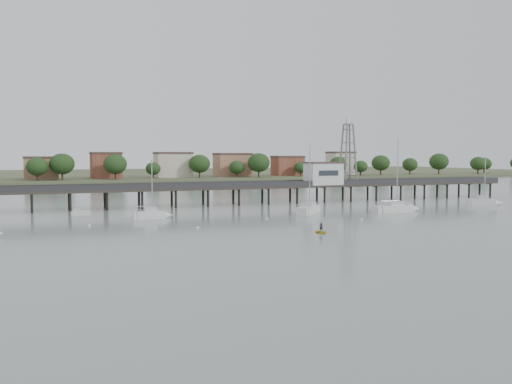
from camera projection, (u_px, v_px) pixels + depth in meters
ground_plane at (375, 247)px, 67.93m from camera, size 500.00×500.00×0.00m
pier at (221, 188)px, 123.43m from camera, size 150.00×5.00×5.50m
pier_building at (323, 173)px, 132.33m from camera, size 8.40×5.40×5.30m
lattice_tower at (348, 154)px, 134.40m from camera, size 3.20×3.20×15.50m
sailboat_d at (402, 209)px, 109.89m from camera, size 9.21×2.83×15.05m
sailboat_e at (487, 202)px, 124.18m from camera, size 6.70×5.13×11.17m
sailboat_c at (311, 209)px, 108.60m from camera, size 7.86×7.68×14.03m
sailboat_b at (155, 215)px, 98.33m from camera, size 6.33×1.92×10.61m
white_tender at (80, 213)px, 103.90m from camera, size 3.45×2.18×1.25m
yellow_dinghy at (321, 233)px, 80.34m from camera, size 1.69×0.53×2.35m
dinghy_occupant at (321, 233)px, 80.34m from camera, size 0.88×1.37×0.31m
mooring_buoys at (316, 217)px, 99.48m from camera, size 78.52×17.08×0.39m
far_shore at (114, 174)px, 290.62m from camera, size 500.00×170.00×10.40m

